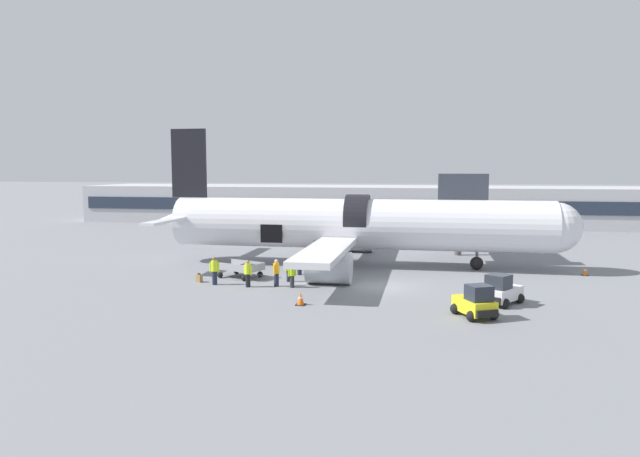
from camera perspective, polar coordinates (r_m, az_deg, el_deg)
name	(u,v)px	position (r m, az deg, el deg)	size (l,w,h in m)	color
ground_plane	(381,287)	(37.23, 6.15, -5.80)	(500.00, 500.00, 0.00)	slate
terminal_strip	(407,205)	(79.72, 8.68, 2.34)	(90.63, 12.99, 5.12)	#B2B2B7
jet_bridge_stub	(460,194)	(50.31, 13.82, 3.33)	(3.82, 10.65, 7.19)	#4C4C51
airplane	(352,225)	(44.50, 3.26, 0.34)	(33.28, 27.21, 10.80)	silver
baggage_tug_lead	(475,304)	(30.47, 15.28, -7.26)	(2.40, 2.75, 1.75)	yellow
baggage_tug_mid	(501,292)	(33.77, 17.66, -6.03)	(2.59, 2.91, 1.74)	white
baggage_cart_loading	(242,270)	(40.27, -7.81, -4.10)	(4.06, 2.81, 1.08)	#999BA0
ground_crew_loader_a	(215,270)	(38.09, -10.50, -4.11)	(0.65, 0.50, 1.85)	#1E2338
ground_crew_loader_b	(289,269)	(38.53, -3.16, -4.09)	(0.52, 0.52, 1.61)	#1E2338
ground_crew_driver	(300,262)	(40.92, -2.06, -3.36)	(0.49, 0.62, 1.77)	#1E2338
ground_crew_supervisor	(292,275)	(36.63, -2.81, -4.62)	(0.54, 0.49, 1.61)	#2D2D33
ground_crew_helper	(276,272)	(37.06, -4.39, -4.37)	(0.48, 0.62, 1.76)	#1E2338
ground_crew_marshal	(248,273)	(37.04, -7.23, -4.42)	(0.61, 0.50, 1.75)	black
suitcase_on_tarmac_upright	(199,278)	(39.27, -11.99, -4.90)	(0.51, 0.43, 0.61)	olive
safety_cone_nose	(585,271)	(44.90, 24.99, -3.86)	(0.46, 0.46, 0.72)	black
safety_cone_engine_left	(301,299)	(32.14, -1.95, -7.03)	(0.57, 0.57, 0.74)	black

